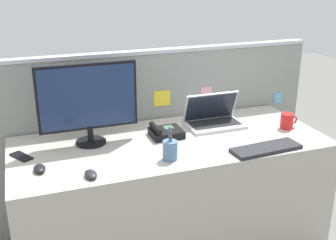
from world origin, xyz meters
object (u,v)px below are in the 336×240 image
desk_phone (165,132)px  keyboard_main (266,148)px  laptop (213,117)px  cell_phone_black_slab (21,156)px  desktop_monitor (88,100)px  computer_mouse_left_hand (91,174)px  computer_mouse_right_hand (39,169)px  coffee_mug (287,121)px  pen_cup (170,150)px

desk_phone → keyboard_main: size_ratio=0.46×
laptop → cell_phone_black_slab: laptop is taller
desktop_monitor → cell_phone_black_slab: bearing=-169.9°
laptop → computer_mouse_left_hand: laptop is taller
laptop → desk_phone: bearing=-167.8°
keyboard_main → computer_mouse_right_hand: 1.27m
desktop_monitor → cell_phone_black_slab: desktop_monitor is taller
computer_mouse_left_hand → coffee_mug: 1.36m
keyboard_main → coffee_mug: (0.32, 0.26, 0.04)m
pen_cup → desk_phone: bearing=75.9°
laptop → cell_phone_black_slab: size_ratio=2.47×
desktop_monitor → pen_cup: (0.37, -0.38, -0.22)m
computer_mouse_right_hand → coffee_mug: bearing=0.9°
coffee_mug → computer_mouse_right_hand: bearing=-176.7°
desk_phone → computer_mouse_right_hand: 0.81m
computer_mouse_right_hand → computer_mouse_left_hand: (0.24, -0.15, 0.00)m
laptop → computer_mouse_left_hand: bearing=-152.9°
keyboard_main → cell_phone_black_slab: (-1.35, 0.38, -0.01)m
desk_phone → computer_mouse_right_hand: desk_phone is taller
desk_phone → computer_mouse_left_hand: desk_phone is taller
desktop_monitor → computer_mouse_right_hand: desktop_monitor is taller
keyboard_main → cell_phone_black_slab: 1.40m
pen_cup → desktop_monitor: bearing=134.7°
laptop → computer_mouse_left_hand: 1.02m
laptop → desk_phone: (-0.37, -0.08, -0.03)m
laptop → pen_cup: (-0.45, -0.40, 0.00)m
desk_phone → keyboard_main: desk_phone is taller
computer_mouse_right_hand → computer_mouse_left_hand: bearing=-35.0°
desktop_monitor → pen_cup: bearing=-45.3°
pen_cup → coffee_mug: size_ratio=1.56×
desktop_monitor → computer_mouse_left_hand: size_ratio=5.87×
keyboard_main → pen_cup: pen_cup is taller
computer_mouse_left_hand → pen_cup: pen_cup is taller
computer_mouse_left_hand → cell_phone_black_slab: (-0.33, 0.37, -0.01)m
desktop_monitor → coffee_mug: 1.29m
laptop → keyboard_main: 0.49m
laptop → keyboard_main: (0.12, -0.48, -0.04)m
laptop → computer_mouse_left_hand: size_ratio=3.73×
computer_mouse_right_hand → cell_phone_black_slab: (-0.09, 0.21, -0.01)m
computer_mouse_left_hand → keyboard_main: bearing=-7.2°
desk_phone → computer_mouse_left_hand: bearing=-144.3°
pen_cup → cell_phone_black_slab: size_ratio=1.26×
computer_mouse_right_hand → cell_phone_black_slab: 0.23m
laptop → pen_cup: size_ratio=1.96×
desk_phone → cell_phone_black_slab: desk_phone is taller
computer_mouse_left_hand → pen_cup: bearing=1.3°
desktop_monitor → desk_phone: size_ratio=3.03×
computer_mouse_left_hand → desktop_monitor: bearing=73.6°
desktop_monitor → coffee_mug: desktop_monitor is taller
laptop → desk_phone: laptop is taller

